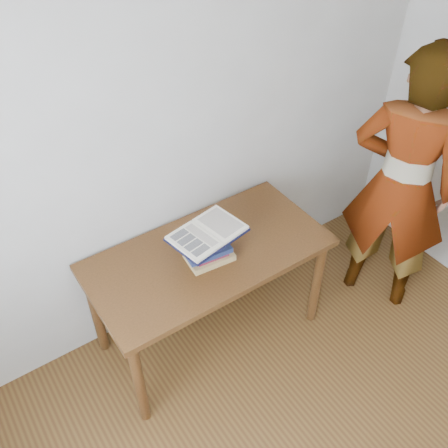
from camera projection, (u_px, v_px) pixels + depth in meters
desk at (209, 264)px, 2.86m from camera, size 1.37×0.68×0.73m
book_stack at (207, 247)px, 2.71m from camera, size 0.28×0.21×0.18m
open_book at (207, 233)px, 2.63m from camera, size 0.43×0.33×0.03m
reader at (401, 187)px, 2.98m from camera, size 0.70×0.78×1.79m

